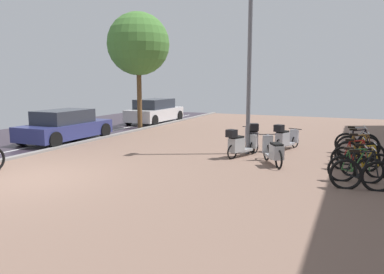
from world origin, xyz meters
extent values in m
cube|color=#856656|center=(4.80, 0.00, -0.03)|extent=(14.40, 40.00, 0.05)
torus|color=black|center=(7.44, 2.34, 0.33)|extent=(0.74, 0.17, 0.74)
torus|color=black|center=(8.11, 2.43, 0.33)|extent=(0.74, 0.17, 0.74)
cylinder|color=black|center=(7.84, 2.40, 0.60)|extent=(0.33, 0.08, 0.65)
cylinder|color=black|center=(7.64, 2.37, 0.57)|extent=(0.15, 0.05, 0.59)
cylinder|color=black|center=(7.79, 2.39, 0.89)|extent=(0.41, 0.09, 0.09)
cylinder|color=black|center=(7.57, 2.36, 0.31)|extent=(0.27, 0.06, 0.08)
cylinder|color=black|center=(7.51, 2.35, 0.60)|extent=(0.18, 0.05, 0.54)
cylinder|color=black|center=(8.05, 2.43, 0.62)|extent=(0.16, 0.05, 0.59)
cube|color=black|center=(7.59, 2.36, 0.90)|extent=(0.23, 0.12, 0.06)
cylinder|color=#ADADB2|center=(7.99, 2.42, 0.96)|extent=(0.09, 0.48, 0.02)
torus|color=black|center=(7.33, 3.02, 0.31)|extent=(0.68, 0.15, 0.68)
torus|color=black|center=(7.96, 3.09, 0.31)|extent=(0.68, 0.15, 0.68)
cylinder|color=#2D672F|center=(7.71, 3.06, 0.55)|extent=(0.32, 0.07, 0.60)
cylinder|color=#2D672F|center=(7.52, 3.04, 0.53)|extent=(0.14, 0.05, 0.54)
cylinder|color=#2D672F|center=(7.66, 3.05, 0.82)|extent=(0.39, 0.08, 0.08)
cylinder|color=#2D672F|center=(7.45, 3.03, 0.28)|extent=(0.25, 0.06, 0.07)
cylinder|color=#2D672F|center=(7.40, 3.02, 0.55)|extent=(0.17, 0.04, 0.50)
cylinder|color=#2D672F|center=(7.90, 3.08, 0.58)|extent=(0.15, 0.05, 0.54)
cube|color=black|center=(7.47, 3.03, 0.84)|extent=(0.23, 0.12, 0.06)
cylinder|color=#ADADB2|center=(7.85, 3.08, 0.89)|extent=(0.08, 0.48, 0.02)
torus|color=black|center=(7.58, 3.69, 0.30)|extent=(0.68, 0.14, 0.68)
torus|color=black|center=(8.18, 3.75, 0.30)|extent=(0.68, 0.14, 0.68)
cylinder|color=#C08D1A|center=(7.94, 3.72, 0.55)|extent=(0.30, 0.07, 0.59)
cylinder|color=#C08D1A|center=(7.76, 3.71, 0.52)|extent=(0.13, 0.05, 0.54)
cylinder|color=#C08D1A|center=(7.89, 3.72, 0.81)|extent=(0.36, 0.07, 0.08)
cylinder|color=#C08D1A|center=(7.70, 3.70, 0.28)|extent=(0.23, 0.05, 0.07)
cylinder|color=#C08D1A|center=(7.65, 3.69, 0.55)|extent=(0.16, 0.04, 0.49)
cylinder|color=#C08D1A|center=(8.12, 3.74, 0.57)|extent=(0.14, 0.04, 0.54)
cube|color=black|center=(7.71, 3.70, 0.83)|extent=(0.23, 0.11, 0.06)
cylinder|color=#ADADB2|center=(8.07, 3.74, 0.89)|extent=(0.07, 0.48, 0.02)
torus|color=black|center=(7.32, 4.36, 0.31)|extent=(0.70, 0.13, 0.69)
torus|color=black|center=(7.92, 4.41, 0.31)|extent=(0.70, 0.13, 0.69)
cylinder|color=#A11A14|center=(7.68, 4.39, 0.56)|extent=(0.30, 0.06, 0.61)
cylinder|color=#A11A14|center=(7.50, 4.37, 0.54)|extent=(0.13, 0.05, 0.55)
cylinder|color=#A11A14|center=(7.63, 4.38, 0.84)|extent=(0.37, 0.07, 0.08)
cylinder|color=#A11A14|center=(7.43, 4.37, 0.29)|extent=(0.24, 0.05, 0.08)
cylinder|color=#A11A14|center=(7.38, 4.36, 0.56)|extent=(0.16, 0.04, 0.51)
cylinder|color=#A11A14|center=(7.87, 4.40, 0.59)|extent=(0.14, 0.04, 0.55)
cube|color=black|center=(7.45, 4.37, 0.85)|extent=(0.23, 0.11, 0.06)
cylinder|color=#ADADB2|center=(7.81, 4.40, 0.91)|extent=(0.06, 0.48, 0.02)
torus|color=black|center=(7.40, 5.04, 0.34)|extent=(0.75, 0.08, 0.75)
torus|color=black|center=(8.06, 5.05, 0.34)|extent=(0.75, 0.08, 0.75)
cylinder|color=brown|center=(7.80, 5.05, 0.61)|extent=(0.32, 0.04, 0.66)
cylinder|color=brown|center=(7.60, 5.04, 0.58)|extent=(0.14, 0.04, 0.60)
cylinder|color=brown|center=(7.74, 5.05, 0.91)|extent=(0.40, 0.04, 0.09)
cylinder|color=brown|center=(7.53, 5.04, 0.31)|extent=(0.26, 0.03, 0.08)
cylinder|color=brown|center=(7.47, 5.04, 0.61)|extent=(0.17, 0.03, 0.55)
cylinder|color=brown|center=(8.00, 5.05, 0.64)|extent=(0.15, 0.03, 0.60)
cube|color=black|center=(7.55, 5.04, 0.92)|extent=(0.22, 0.09, 0.06)
cylinder|color=#ADADB2|center=(7.94, 5.05, 0.98)|extent=(0.03, 0.48, 0.02)
torus|color=black|center=(7.40, 5.64, 0.31)|extent=(0.67, 0.23, 0.68)
torus|color=black|center=(7.96, 5.78, 0.31)|extent=(0.67, 0.23, 0.68)
cylinder|color=#C0881C|center=(7.74, 5.72, 0.55)|extent=(0.29, 0.10, 0.59)
cylinder|color=#C0881C|center=(7.57, 5.68, 0.53)|extent=(0.13, 0.07, 0.54)
cylinder|color=#C0881C|center=(7.69, 5.71, 0.82)|extent=(0.35, 0.12, 0.08)
cylinder|color=#C0881C|center=(7.50, 5.67, 0.28)|extent=(0.23, 0.08, 0.07)
cylinder|color=#C0881C|center=(7.46, 5.65, 0.55)|extent=(0.15, 0.06, 0.49)
cylinder|color=#C0881C|center=(7.91, 5.77, 0.57)|extent=(0.14, 0.06, 0.54)
cube|color=black|center=(7.52, 5.67, 0.83)|extent=(0.24, 0.14, 0.06)
cylinder|color=#ADADB2|center=(7.86, 5.75, 0.89)|extent=(0.14, 0.47, 0.02)
torus|color=black|center=(7.37, 6.32, 0.33)|extent=(0.74, 0.20, 0.74)
torus|color=black|center=(8.00, 6.43, 0.33)|extent=(0.74, 0.20, 0.74)
cylinder|color=black|center=(7.75, 6.38, 0.60)|extent=(0.31, 0.09, 0.65)
cylinder|color=black|center=(7.56, 6.35, 0.58)|extent=(0.14, 0.06, 0.59)
cylinder|color=black|center=(7.70, 6.38, 0.89)|extent=(0.39, 0.10, 0.09)
cylinder|color=black|center=(7.49, 6.34, 0.31)|extent=(0.25, 0.07, 0.08)
cylinder|color=black|center=(7.44, 6.33, 0.60)|extent=(0.17, 0.05, 0.54)
cylinder|color=black|center=(7.94, 6.42, 0.63)|extent=(0.15, 0.05, 0.59)
cube|color=black|center=(7.51, 6.34, 0.91)|extent=(0.23, 0.13, 0.06)
cylinder|color=#ADADB2|center=(7.89, 6.41, 0.97)|extent=(0.11, 0.48, 0.02)
torus|color=black|center=(7.30, 7.01, 0.33)|extent=(0.74, 0.14, 0.74)
torus|color=black|center=(7.98, 7.07, 0.33)|extent=(0.74, 0.14, 0.74)
cylinder|color=#AEB0B4|center=(7.70, 7.04, 0.60)|extent=(0.34, 0.07, 0.65)
cylinder|color=#AEB0B4|center=(7.50, 7.03, 0.57)|extent=(0.15, 0.05, 0.59)
cylinder|color=#AEB0B4|center=(7.65, 7.04, 0.89)|extent=(0.42, 0.07, 0.09)
cylinder|color=#AEB0B4|center=(7.43, 7.02, 0.31)|extent=(0.27, 0.05, 0.08)
cylinder|color=#AEB0B4|center=(7.37, 7.01, 0.60)|extent=(0.18, 0.04, 0.54)
cylinder|color=#AEB0B4|center=(7.92, 7.06, 0.62)|extent=(0.16, 0.04, 0.59)
cube|color=black|center=(7.45, 7.02, 0.91)|extent=(0.23, 0.11, 0.06)
cylinder|color=#ADADB2|center=(7.85, 7.06, 0.97)|extent=(0.07, 0.48, 0.02)
torus|color=black|center=(5.63, 3.77, 0.26)|extent=(0.33, 0.52, 0.57)
torus|color=black|center=(5.05, 4.77, 0.26)|extent=(0.33, 0.52, 0.57)
cube|color=#A9ADB2|center=(5.34, 4.27, 0.23)|extent=(0.57, 0.70, 0.08)
cube|color=#A9ADB2|center=(5.52, 3.95, 0.43)|extent=(0.51, 0.59, 0.40)
cube|color=black|center=(5.52, 3.95, 0.66)|extent=(0.46, 0.53, 0.06)
cylinder|color=#A9ADB2|center=(5.06, 4.75, 0.54)|extent=(0.12, 0.14, 0.57)
cube|color=#A9ADB2|center=(5.10, 4.69, 0.51)|extent=(0.32, 0.23, 0.56)
cylinder|color=black|center=(5.08, 4.73, 0.82)|extent=(0.46, 0.28, 0.03)
torus|color=black|center=(5.15, 6.31, 0.22)|extent=(0.21, 0.48, 0.49)
torus|color=black|center=(5.54, 7.41, 0.22)|extent=(0.21, 0.48, 0.49)
cube|color=#ACAFB7|center=(5.35, 6.86, 0.20)|extent=(0.48, 0.71, 0.08)
cube|color=#ACAFB7|center=(5.22, 6.51, 0.43)|extent=(0.45, 0.58, 0.46)
cube|color=black|center=(5.22, 6.51, 0.69)|extent=(0.40, 0.53, 0.06)
cylinder|color=#ACAFB7|center=(5.53, 7.39, 0.46)|extent=(0.11, 0.14, 0.49)
cube|color=#ACAFB7|center=(5.51, 7.32, 0.44)|extent=(0.33, 0.18, 0.49)
cylinder|color=black|center=(5.52, 7.36, 0.71)|extent=(0.50, 0.20, 0.03)
cube|color=black|center=(5.14, 6.26, 0.84)|extent=(0.36, 0.36, 0.24)
torus|color=black|center=(4.01, 4.49, 0.22)|extent=(0.22, 0.47, 0.49)
torus|color=black|center=(4.43, 5.61, 0.22)|extent=(0.22, 0.47, 0.49)
cube|color=#A9ABAD|center=(4.22, 5.05, 0.20)|extent=(0.50, 0.73, 0.08)
cube|color=#A9ABAD|center=(4.09, 4.69, 0.42)|extent=(0.47, 0.60, 0.45)
cube|color=black|center=(4.09, 4.69, 0.68)|extent=(0.41, 0.54, 0.06)
cylinder|color=#A9ABAD|center=(4.42, 5.59, 0.46)|extent=(0.11, 0.14, 0.49)
cube|color=#A9ABAD|center=(4.40, 5.52, 0.44)|extent=(0.33, 0.19, 0.48)
cylinder|color=black|center=(4.42, 5.57, 0.70)|extent=(0.50, 0.21, 0.03)
cube|color=black|center=(4.00, 4.44, 0.83)|extent=(0.36, 0.36, 0.24)
torus|color=black|center=(4.39, 5.71, 0.24)|extent=(0.25, 0.51, 0.53)
torus|color=black|center=(3.90, 6.91, 0.24)|extent=(0.25, 0.51, 0.53)
cube|color=#A9A6B5|center=(4.14, 6.31, 0.22)|extent=(0.53, 0.78, 0.08)
cube|color=#A9A6B5|center=(4.30, 5.93, 0.47)|extent=(0.49, 0.64, 0.51)
cube|color=black|center=(4.30, 5.93, 0.76)|extent=(0.44, 0.58, 0.06)
cylinder|color=#A9A6B5|center=(3.91, 6.88, 0.50)|extent=(0.11, 0.14, 0.54)
cube|color=#A9A6B5|center=(3.94, 6.81, 0.48)|extent=(0.33, 0.19, 0.53)
cylinder|color=black|center=(3.92, 6.86, 0.77)|extent=(0.49, 0.22, 0.03)
cube|color=black|center=(4.41, 5.66, 0.91)|extent=(0.37, 0.37, 0.24)
cube|color=navy|center=(-3.39, 5.11, 0.46)|extent=(1.73, 4.03, 0.58)
cube|color=#282D38|center=(-3.39, 5.02, 1.02)|extent=(1.46, 2.25, 0.54)
cylinder|color=black|center=(-4.22, 6.61, 0.31)|extent=(0.20, 0.62, 0.62)
cylinder|color=black|center=(-2.56, 6.61, 0.31)|extent=(0.20, 0.62, 0.62)
cylinder|color=black|center=(-4.22, 3.61, 0.31)|extent=(0.20, 0.62, 0.62)
cylinder|color=black|center=(-2.56, 3.61, 0.31)|extent=(0.20, 0.62, 0.62)
cube|color=silver|center=(-3.39, 12.58, 0.51)|extent=(1.74, 4.19, 0.67)
cube|color=#282D38|center=(-3.39, 12.53, 1.12)|extent=(1.46, 2.54, 0.56)
cylinder|color=black|center=(-4.22, 14.15, 0.31)|extent=(0.20, 0.62, 0.62)
cylinder|color=black|center=(-2.56, 14.15, 0.31)|extent=(0.20, 0.62, 0.62)
cylinder|color=black|center=(-4.22, 11.01, 0.31)|extent=(0.20, 0.62, 0.62)
cylinder|color=black|center=(-2.56, 11.01, 0.31)|extent=(0.20, 0.62, 0.62)
cylinder|color=slate|center=(4.23, 5.50, 3.10)|extent=(0.14, 0.14, 6.21)
cylinder|color=brown|center=(-2.71, 9.79, 1.60)|extent=(0.24, 0.24, 3.21)
sphere|color=#497F36|center=(-2.71, 9.79, 4.31)|extent=(3.15, 3.15, 3.15)
camera|label=1|loc=(7.59, -6.76, 2.49)|focal=34.93mm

